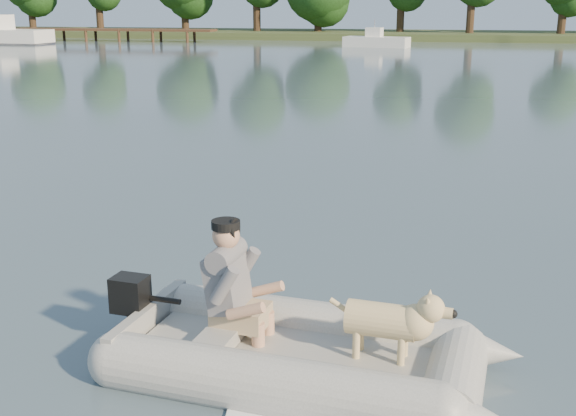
% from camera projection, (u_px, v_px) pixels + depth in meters
% --- Properties ---
extents(water, '(160.00, 160.00, 0.00)m').
position_uv_depth(water, '(253.00, 335.00, 7.21)').
color(water, slate).
rests_on(water, ground).
extents(shore_bank, '(160.00, 12.00, 0.70)m').
position_uv_depth(shore_bank, '(427.00, 36.00, 65.44)').
color(shore_bank, '#47512D').
rests_on(shore_bank, water).
extents(dock, '(18.00, 2.00, 1.04)m').
position_uv_depth(dock, '(112.00, 35.00, 61.19)').
color(dock, '#4C331E').
rests_on(dock, water).
extents(dinghy, '(5.05, 3.64, 1.43)m').
position_uv_depth(dinghy, '(304.00, 310.00, 6.30)').
color(dinghy, gray).
rests_on(dinghy, water).
extents(man, '(0.82, 0.72, 1.12)m').
position_uv_depth(man, '(229.00, 278.00, 6.51)').
color(man, slate).
rests_on(man, dinghy).
extents(dog, '(1.00, 0.45, 0.65)m').
position_uv_depth(dog, '(381.00, 326.00, 6.17)').
color(dog, '#CFB877').
rests_on(dog, dinghy).
extents(outboard_motor, '(0.46, 0.35, 0.82)m').
position_uv_depth(outboard_motor, '(132.00, 315.00, 6.90)').
color(outboard_motor, black).
rests_on(outboard_motor, dinghy).
extents(motorboat, '(5.17, 2.80, 2.07)m').
position_uv_depth(motorboat, '(377.00, 34.00, 52.84)').
color(motorboat, white).
rests_on(motorboat, water).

